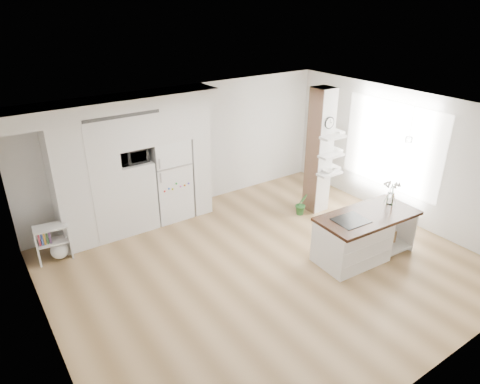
# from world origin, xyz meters

# --- Properties ---
(floor) EXTENTS (7.00, 6.00, 0.01)m
(floor) POSITION_xyz_m (0.00, 0.00, 0.00)
(floor) COLOR tan
(floor) RESTS_ON ground
(room) EXTENTS (7.04, 6.04, 2.72)m
(room) POSITION_xyz_m (0.00, 0.00, 1.86)
(room) COLOR white
(room) RESTS_ON ground
(cabinet_wall) EXTENTS (4.00, 0.71, 2.70)m
(cabinet_wall) POSITION_xyz_m (-1.45, 2.67, 1.51)
(cabinet_wall) COLOR white
(cabinet_wall) RESTS_ON floor
(refrigerator) EXTENTS (0.78, 0.69, 1.75)m
(refrigerator) POSITION_xyz_m (-0.53, 2.68, 0.88)
(refrigerator) COLOR white
(refrigerator) RESTS_ON floor
(column) EXTENTS (0.69, 0.90, 2.70)m
(column) POSITION_xyz_m (2.38, 1.13, 1.35)
(column) COLOR silver
(column) RESTS_ON floor
(window) EXTENTS (0.00, 2.40, 2.40)m
(window) POSITION_xyz_m (3.48, 0.30, 1.50)
(window) COLOR white
(window) RESTS_ON room
(pendant_light) EXTENTS (0.12, 0.12, 0.10)m
(pendant_light) POSITION_xyz_m (1.70, 0.15, 2.12)
(pendant_light) COLOR white
(pendant_light) RESTS_ON room
(kitchen_island) EXTENTS (1.91, 0.98, 1.41)m
(kitchen_island) POSITION_xyz_m (1.49, -0.69, 0.44)
(kitchen_island) COLOR white
(kitchen_island) RESTS_ON floor
(bookshelf) EXTENTS (0.60, 0.38, 0.67)m
(bookshelf) POSITION_xyz_m (-2.97, 2.37, 0.30)
(bookshelf) COLOR white
(bookshelf) RESTS_ON floor
(floor_plant_a) EXTENTS (0.30, 0.26, 0.49)m
(floor_plant_a) POSITION_xyz_m (1.84, 1.16, 0.25)
(floor_plant_a) COLOR #276229
(floor_plant_a) RESTS_ON floor
(floor_plant_b) EXTENTS (0.31, 0.31, 0.45)m
(floor_plant_b) POSITION_xyz_m (3.00, 2.06, 0.23)
(floor_plant_b) COLOR #276229
(floor_plant_b) RESTS_ON floor
(microwave) EXTENTS (0.54, 0.37, 0.30)m
(microwave) POSITION_xyz_m (-1.27, 2.62, 1.57)
(microwave) COLOR #2D2D2D
(microwave) RESTS_ON cabinet_wall
(shelf_plant) EXTENTS (0.27, 0.23, 0.30)m
(shelf_plant) POSITION_xyz_m (2.63, 1.30, 1.52)
(shelf_plant) COLOR #276229
(shelf_plant) RESTS_ON column
(decor_bowl) EXTENTS (0.22, 0.22, 0.05)m
(decor_bowl) POSITION_xyz_m (2.30, 0.90, 1.00)
(decor_bowl) COLOR white
(decor_bowl) RESTS_ON column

